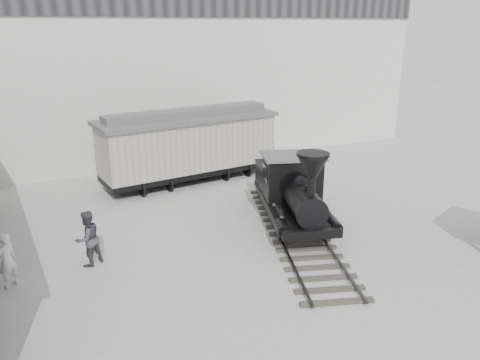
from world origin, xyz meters
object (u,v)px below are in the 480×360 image
locomotive (294,195)px  visitor_b (88,238)px  visitor_a (7,260)px  boxcar (189,144)px

locomotive → visitor_b: 7.78m
locomotive → visitor_a: 10.19m
visitor_a → boxcar: bearing=-177.6°
visitor_a → visitor_b: bearing=149.9°
boxcar → visitor_b: boxcar is taller
boxcar → visitor_b: bearing=-137.1°
boxcar → visitor_a: bearing=-145.3°
visitor_a → visitor_b: 2.44m
locomotive → visitor_a: bearing=-160.8°
boxcar → visitor_b: (-5.91, -7.04, -0.99)m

